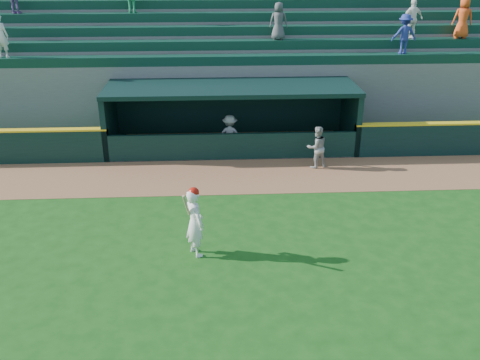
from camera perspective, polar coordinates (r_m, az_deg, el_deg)
The scene contains 7 objects.
ground at distance 13.93m, azimuth 0.35°, elevation -7.56°, with size 120.00×120.00×0.00m, color #174B12.
warning_track at distance 18.29m, azimuth -0.55°, elevation 0.43°, with size 40.00×3.00×0.01m, color #905C39.
dugout_player_front at distance 18.96m, azimuth 8.19°, elevation 3.49°, with size 0.74×0.57×1.51m, color #969691.
dugout_player_inside at distance 20.04m, azimuth -1.09°, elevation 4.85°, with size 0.98×0.56×1.51m, color #9F9F9A.
dugout at distance 20.75m, azimuth -0.94°, elevation 7.26°, with size 9.40×2.80×2.46m.
stands at distance 24.94m, azimuth -1.36°, elevation 12.53°, with size 34.50×6.25×7.49m.
batter_at_plate at distance 13.40m, azimuth -4.86°, elevation -4.42°, with size 0.70×0.87×1.88m.
Camera 1 is at (-0.71, -11.89, 7.22)m, focal length 40.00 mm.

